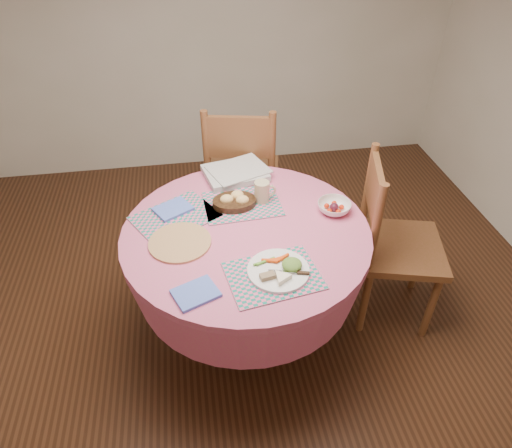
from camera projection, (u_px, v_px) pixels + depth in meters
The scene contains 16 objects.
ground at pixel (248, 327), 2.72m from camera, with size 4.00×4.00×0.00m, color #331C0F.
room_envelope at pixel (242, 24), 1.66m from camera, with size 4.01×4.01×2.71m.
dining_table at pixel (247, 259), 2.38m from camera, with size 1.24×1.24×0.75m.
chair_right at pixel (392, 241), 2.53m from camera, with size 0.56×0.57×1.02m.
chair_back at pixel (242, 173), 3.06m from camera, with size 0.57×0.56×1.06m.
placemat_front at pixel (273, 276), 2.00m from camera, with size 0.40×0.30×0.01m, color #157A69.
placemat_left at pixel (175, 217), 2.34m from camera, with size 0.40×0.30×0.01m, color #157A69.
placemat_back at pixel (242, 204), 2.43m from camera, with size 0.40×0.30×0.01m, color #157A69.
wicker_trivet at pixel (180, 242), 2.18m from camera, with size 0.30×0.30×0.01m, color #A67547.
napkin_near at pixel (196, 293), 1.91m from camera, with size 0.18×0.14×0.01m, color #516DD0.
napkin_far at pixel (173, 209), 2.37m from camera, with size 0.18×0.14×0.01m, color #516DD0.
dinner_plate at pixel (280, 270), 2.01m from camera, with size 0.28×0.28×0.05m.
bread_bowl at pixel (235, 201), 2.40m from camera, with size 0.23×0.23×0.08m.
latte_mug at pixel (262, 191), 2.41m from camera, with size 0.12×0.08×0.11m.
fruit_bowl at pixel (334, 207), 2.36m from camera, with size 0.18×0.18×0.05m.
newspaper_stack at pixel (236, 172), 2.63m from camera, with size 0.41×0.35×0.04m.
Camera 1 is at (-0.23, -1.75, 2.17)m, focal length 32.00 mm.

